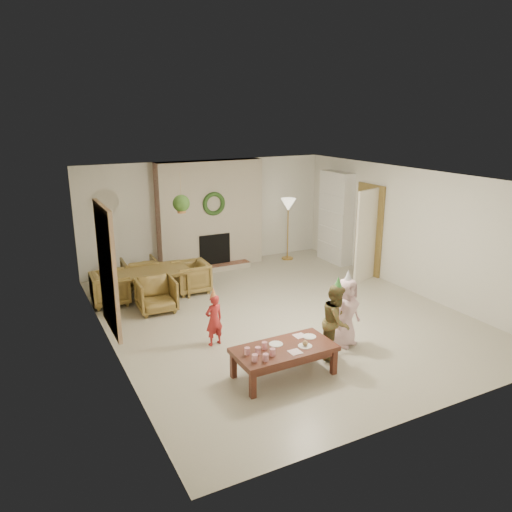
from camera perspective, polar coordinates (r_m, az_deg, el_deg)
floor at (r=9.07m, az=2.86°, el=-6.77°), size 7.00×7.00×0.00m
ceiling at (r=8.41m, az=3.11°, el=9.10°), size 7.00×7.00×0.00m
wall_back at (r=11.73m, az=-5.66°, el=4.93°), size 7.00×0.00×7.00m
wall_front at (r=6.06m, az=19.93°, el=-7.07°), size 7.00×0.00×7.00m
wall_left at (r=7.66m, az=-16.84°, el=-1.92°), size 0.00×7.00×7.00m
wall_right at (r=10.45m, az=17.38°, el=2.84°), size 0.00×7.00×7.00m
fireplace_mass at (r=11.55m, az=-5.29°, el=4.75°), size 2.50×0.40×2.50m
fireplace_hearth at (r=11.53m, az=-4.48°, el=-1.35°), size 1.60×0.30×0.12m
fireplace_firebox at (r=11.57m, az=-4.85°, el=0.72°), size 0.75×0.12×0.75m
fireplace_wreath at (r=11.28m, az=-4.88°, el=6.04°), size 0.54×0.10×0.54m
floor_lamp_base at (r=12.42m, az=3.64°, el=-0.25°), size 0.29×0.29×0.03m
floor_lamp_post at (r=12.24m, az=3.70°, el=2.88°), size 0.03×0.03×1.38m
floor_lamp_shade at (r=12.10m, az=3.75°, el=5.94°), size 0.37×0.37×0.31m
bookshelf_carcass at (r=12.09m, az=9.18°, el=4.41°), size 0.30×1.00×2.20m
bookshelf_shelf_a at (r=12.22m, az=8.97°, el=1.42°), size 0.30×0.92×0.03m
bookshelf_shelf_b at (r=12.13m, az=9.05°, el=3.25°), size 0.30×0.92×0.03m
bookshelf_shelf_c at (r=12.04m, az=9.14°, el=5.10°), size 0.30×0.92×0.03m
bookshelf_shelf_d at (r=11.97m, az=9.22°, el=6.98°), size 0.30×0.92×0.03m
books_row_lower at (r=12.06m, az=9.34°, el=1.89°), size 0.20×0.40×0.24m
books_row_mid at (r=12.12m, az=8.86°, el=3.93°), size 0.20×0.44×0.24m
books_row_upper at (r=11.93m, az=9.37°, el=5.62°), size 0.20×0.36×0.22m
door_frame at (r=11.33m, az=12.93°, el=2.99°), size 0.05×0.86×2.04m
door_leaf at (r=10.82m, az=12.66°, el=2.27°), size 0.77×0.32×2.00m
curtain_panel at (r=7.85m, az=-16.83°, el=-1.47°), size 0.06×1.20×2.00m
dining_table at (r=9.95m, az=-12.43°, el=-3.26°), size 1.66×0.97×0.57m
dining_chair_near at (r=9.28m, az=-11.45°, el=-4.44°), size 0.70×0.72×0.63m
dining_chair_far at (r=10.60m, az=-13.30°, el=-1.91°), size 0.70×0.72×0.63m
dining_chair_left at (r=9.83m, az=-16.50°, el=-3.62°), size 0.72×0.70×0.63m
dining_chair_right at (r=10.15m, az=-7.52°, el=-2.43°), size 0.72×0.70×0.63m
hanging_plant_cord at (r=9.28m, az=-8.70°, el=7.44°), size 0.01×0.01×0.70m
hanging_plant_pot at (r=9.34m, az=-8.61°, el=5.32°), size 0.16×0.16×0.12m
hanging_plant_foliage at (r=9.32m, az=-8.64°, el=6.04°), size 0.32×0.32×0.32m
coffee_table_top at (r=6.94m, az=3.27°, el=-10.73°), size 1.43×0.73×0.07m
coffee_table_apron at (r=6.97m, az=3.26°, el=-11.28°), size 1.32×0.62×0.09m
coffee_leg_fl at (r=6.55m, az=-0.38°, el=-14.67°), size 0.08×0.08×0.37m
coffee_leg_fr at (r=7.16m, az=8.98°, el=-12.00°), size 0.08×0.08×0.37m
coffee_leg_bl at (r=7.00m, az=-2.64°, el=-12.50°), size 0.08×0.08×0.37m
coffee_leg_br at (r=7.57m, az=6.33°, el=-10.23°), size 0.08×0.08×0.37m
cup_a at (r=6.54m, az=-0.13°, el=-11.71°), size 0.08×0.08×0.10m
cup_b at (r=6.71m, az=-1.02°, el=-10.93°), size 0.08×0.08×0.10m
cup_c at (r=6.55m, az=1.13°, el=-11.65°), size 0.08×0.08×0.10m
cup_d at (r=6.72m, az=0.21°, el=-10.88°), size 0.08×0.08×0.10m
cup_e at (r=6.68m, az=1.92°, el=-11.05°), size 0.08×0.08×0.10m
cup_f at (r=6.85m, az=1.00°, el=-10.31°), size 0.08×0.08×0.10m
plate_a at (r=7.00m, az=2.33°, el=-10.13°), size 0.20×0.20×0.01m
plate_b at (r=6.97m, az=5.70°, el=-10.30°), size 0.20×0.20×0.01m
plate_c at (r=7.25m, az=6.19°, el=-9.24°), size 0.20×0.20×0.01m
food_scoop at (r=6.95m, az=5.71°, el=-9.99°), size 0.08×0.08×0.08m
napkin_left at (r=6.80m, az=4.55°, el=-11.01°), size 0.17×0.17×0.01m
napkin_right at (r=7.26m, az=5.08°, el=-9.18°), size 0.17×0.17×0.01m
child_red at (r=7.82m, az=-4.88°, el=-7.39°), size 0.33×0.25×0.84m
party_hat_red at (r=7.65m, az=-4.96°, el=-4.27°), size 0.13×0.13×0.16m
child_plaid at (r=7.48m, az=9.28°, el=-7.44°), size 0.70×0.69×1.13m
party_hat_plaid at (r=7.26m, az=9.50°, el=-3.04°), size 0.18×0.18×0.19m
child_pink at (r=7.86m, az=10.40°, el=-6.41°), size 0.62×0.50×1.11m
party_hat_pink at (r=7.65m, az=10.63°, el=-2.28°), size 0.16×0.16×0.20m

